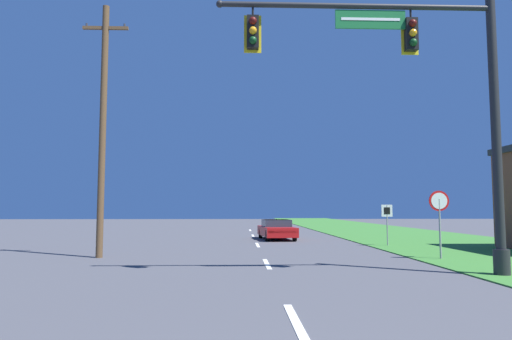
# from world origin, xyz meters

# --- Properties ---
(grass_verge_right) EXTENTS (10.00, 110.00, 0.04)m
(grass_verge_right) POSITION_xyz_m (10.50, 30.00, 0.02)
(grass_verge_right) COLOR #38752D
(grass_verge_right) RESTS_ON ground
(road_center_line) EXTENTS (0.16, 34.80, 0.01)m
(road_center_line) POSITION_xyz_m (0.00, 22.00, 0.01)
(road_center_line) COLOR silver
(road_center_line) RESTS_ON ground
(signal_mast) EXTENTS (8.25, 0.47, 8.57)m
(signal_mast) POSITION_xyz_m (4.56, 10.99, 5.18)
(signal_mast) COLOR #232326
(signal_mast) RESTS_ON grass_verge_right
(car_ahead) EXTENTS (2.18, 4.56, 1.19)m
(car_ahead) POSITION_xyz_m (1.34, 26.34, 0.60)
(car_ahead) COLOR black
(car_ahead) RESTS_ON ground
(stop_sign) EXTENTS (0.76, 0.07, 2.50)m
(stop_sign) POSITION_xyz_m (6.52, 15.13, 1.86)
(stop_sign) COLOR gray
(stop_sign) RESTS_ON grass_verge_right
(route_sign_post) EXTENTS (0.55, 0.06, 2.03)m
(route_sign_post) POSITION_xyz_m (6.48, 21.08, 1.53)
(route_sign_post) COLOR gray
(route_sign_post) RESTS_ON grass_verge_right
(utility_pole_near) EXTENTS (1.80, 0.26, 9.98)m
(utility_pole_near) POSITION_xyz_m (-6.31, 16.23, 5.15)
(utility_pole_near) COLOR brown
(utility_pole_near) RESTS_ON ground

